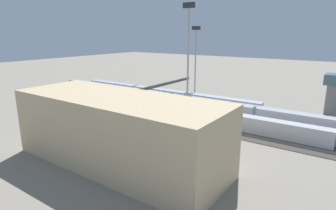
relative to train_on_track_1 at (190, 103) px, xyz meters
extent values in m
plane|color=gray|center=(-2.11, 5.00, -2.08)|extent=(400.00, 400.00, 0.00)
cube|color=#3D3833|center=(-2.11, -5.00, -2.02)|extent=(140.00, 2.80, 0.12)
cube|color=#3D3833|center=(-2.11, 0.00, -2.02)|extent=(140.00, 2.80, 0.12)
cube|color=#4C443D|center=(-2.11, 5.00, -2.02)|extent=(140.00, 2.80, 0.12)
cube|color=#3D3833|center=(-2.11, 10.00, -2.02)|extent=(140.00, 2.80, 0.12)
cube|color=#3D3833|center=(-2.11, 15.00, -2.02)|extent=(140.00, 2.80, 0.12)
cube|color=#A8AAB2|center=(-25.59, 0.00, -0.06)|extent=(23.00, 3.00, 3.80)
cube|color=#A8AAB2|center=(-1.39, 0.00, -0.06)|extent=(23.00, 3.00, 3.80)
cube|color=#A8AAB2|center=(22.81, 0.00, -0.06)|extent=(23.00, 3.00, 3.80)
cube|color=#A8AAB2|center=(47.01, 0.00, -0.06)|extent=(23.00, 3.00, 3.80)
cube|color=silver|center=(-9.46, -5.00, -0.06)|extent=(23.00, 3.00, 3.80)
cube|color=#285193|center=(-9.46, -5.00, 0.09)|extent=(22.40, 3.06, 0.36)
cube|color=silver|center=(14.74, -5.00, -0.06)|extent=(23.00, 3.00, 3.80)
cube|color=#285193|center=(14.74, -5.00, 0.08)|extent=(22.40, 3.06, 0.36)
cube|color=silver|center=(38.94, -5.00, -0.06)|extent=(23.00, 3.00, 3.80)
cube|color=#285193|center=(38.94, -5.00, 0.02)|extent=(22.40, 3.06, 0.36)
cube|color=#D85914|center=(43.62, 15.00, -0.16)|extent=(10.00, 3.00, 3.60)
cube|color=#D85914|center=(46.62, 15.00, 2.34)|extent=(3.00, 2.70, 1.40)
cube|color=silver|center=(-29.17, 10.00, -0.06)|extent=(23.00, 3.00, 3.80)
cube|color=silver|center=(-4.97, 10.00, -0.06)|extent=(23.00, 3.00, 3.80)
cube|color=silver|center=(19.23, 10.00, -0.06)|extent=(23.00, 3.00, 3.80)
cube|color=silver|center=(43.43, 10.00, -0.06)|extent=(23.00, 3.00, 3.80)
cube|color=#B7BABF|center=(-34.48, 5.00, 0.54)|extent=(23.00, 3.00, 5.00)
cube|color=#B7BABF|center=(-10.28, 5.00, 0.54)|extent=(23.00, 3.00, 5.00)
cube|color=#B7BABF|center=(13.92, 5.00, 0.54)|extent=(23.00, 3.00, 5.00)
cube|color=#B7BABF|center=(38.12, 5.00, 0.54)|extent=(23.00, 3.00, 5.00)
cylinder|color=#9EA0A5|center=(3.23, -8.54, 10.03)|extent=(0.44, 0.44, 24.20)
cube|color=#262628|center=(3.23, -8.54, 22.73)|extent=(2.80, 0.70, 1.20)
cylinder|color=#9EA0A5|center=(-9.72, 17.80, 12.23)|extent=(0.44, 0.44, 28.61)
cube|color=#262628|center=(-9.72, 17.80, 27.13)|extent=(2.80, 0.70, 1.20)
cylinder|color=#4C4742|center=(5.19, -7.10, 1.92)|extent=(0.50, 0.50, 8.00)
cylinder|color=#4C4742|center=(5.19, 17.10, 1.92)|extent=(0.50, 0.50, 8.00)
cube|color=#4C4742|center=(5.19, 5.00, 6.32)|extent=(0.70, 25.00, 0.80)
cube|color=tan|center=(-8.82, 40.23, 4.20)|extent=(40.31, 14.63, 12.56)
cube|color=gray|center=(-37.24, -19.31, 2.31)|extent=(4.00, 4.00, 8.77)
camera|label=1|loc=(-43.79, 74.47, 21.25)|focal=30.31mm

